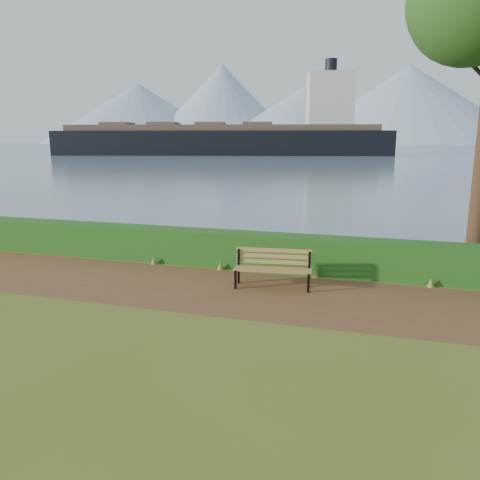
% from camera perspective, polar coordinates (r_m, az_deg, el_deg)
% --- Properties ---
extents(ground, '(140.00, 140.00, 0.00)m').
position_cam_1_polar(ground, '(11.20, -0.49, -6.84)').
color(ground, '#4C601B').
rests_on(ground, ground).
extents(path, '(40.00, 3.40, 0.01)m').
position_cam_1_polar(path, '(11.47, -0.04, -6.35)').
color(path, brown).
rests_on(path, ground).
extents(hedge, '(32.00, 0.85, 1.00)m').
position_cam_1_polar(hedge, '(13.47, 2.78, -1.36)').
color(hedge, '#164C15').
rests_on(hedge, ground).
extents(water, '(700.00, 510.00, 0.00)m').
position_cam_1_polar(water, '(270.16, 16.37, 10.92)').
color(water, slate).
rests_on(water, ground).
extents(mountains, '(585.00, 190.00, 70.00)m').
position_cam_1_polar(mountains, '(417.04, 15.56, 15.05)').
color(mountains, '#8498B1').
rests_on(mountains, ground).
extents(bench, '(1.97, 0.80, 0.96)m').
position_cam_1_polar(bench, '(11.75, 4.05, -3.13)').
color(bench, black).
rests_on(bench, ground).
extents(cargo_ship, '(78.38, 30.20, 23.59)m').
position_cam_1_polar(cargo_ship, '(112.48, -0.78, 12.11)').
color(cargo_ship, black).
rests_on(cargo_ship, ground).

